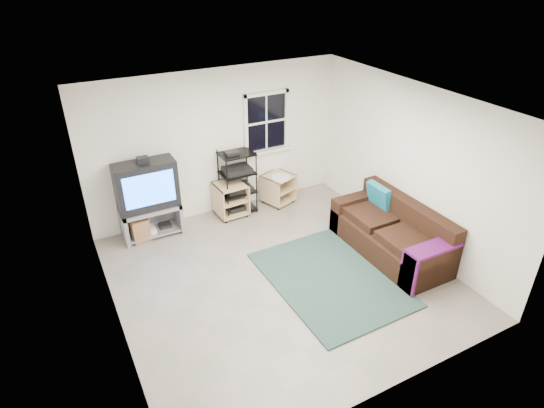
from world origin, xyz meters
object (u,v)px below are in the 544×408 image
side_table_left (230,197)px  side_table_right (277,186)px  sofa (392,235)px  av_rack (238,186)px  tv_unit (147,193)px

side_table_left → side_table_right: bearing=-0.6°
sofa → side_table_right: bearing=109.1°
side_table_right → av_rack: bearing=179.1°
av_rack → sofa: size_ratio=0.59×
side_table_left → side_table_right: (0.98, -0.01, -0.00)m
side_table_right → side_table_left: bearing=179.4°
av_rack → side_table_right: 0.83m
side_table_left → sofa: size_ratio=0.31×
av_rack → sofa: av_rack is taller
side_table_left → side_table_right: 0.98m
av_rack → side_table_left: (-0.17, -0.00, -0.19)m
tv_unit → av_rack: bearing=1.0°
side_table_right → sofa: size_ratio=0.32×
tv_unit → sofa: (3.22, -2.31, -0.46)m
av_rack → sofa: (1.61, -2.33, -0.19)m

